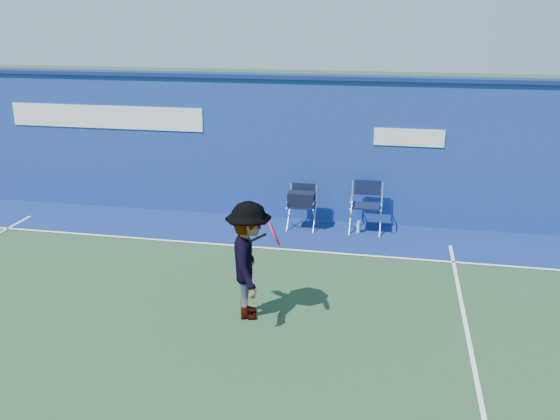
% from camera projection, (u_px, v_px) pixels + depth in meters
% --- Properties ---
extents(ground, '(80.00, 80.00, 0.00)m').
position_uv_depth(ground, '(148.00, 325.00, 8.55)').
color(ground, '#244326').
rests_on(ground, ground).
extents(stadium_wall, '(24.00, 0.50, 3.08)m').
position_uv_depth(stadium_wall, '(239.00, 145.00, 12.90)').
color(stadium_wall, navy).
rests_on(stadium_wall, ground).
extents(out_of_bounds_strip, '(24.00, 1.80, 0.01)m').
position_uv_depth(out_of_bounds_strip, '(227.00, 229.00, 12.36)').
color(out_of_bounds_strip, navy).
rests_on(out_of_bounds_strip, ground).
extents(court_lines, '(24.00, 12.00, 0.01)m').
position_uv_depth(court_lines, '(164.00, 305.00, 9.11)').
color(court_lines, white).
rests_on(court_lines, out_of_bounds_strip).
extents(directors_chair_left, '(0.55, 0.49, 0.91)m').
position_uv_depth(directors_chair_left, '(302.00, 211.00, 12.28)').
color(directors_chair_left, silver).
rests_on(directors_chair_left, ground).
extents(directors_chair_right, '(0.61, 0.55, 1.03)m').
position_uv_depth(directors_chair_right, '(366.00, 217.00, 12.13)').
color(directors_chair_right, silver).
rests_on(directors_chair_right, ground).
extents(water_bottle, '(0.07, 0.07, 0.26)m').
position_uv_depth(water_bottle, '(358.00, 227.00, 12.11)').
color(water_bottle, silver).
rests_on(water_bottle, ground).
extents(tennis_player, '(1.01, 1.27, 1.76)m').
position_uv_depth(tennis_player, '(249.00, 261.00, 8.56)').
color(tennis_player, '#EA4738').
rests_on(tennis_player, ground).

